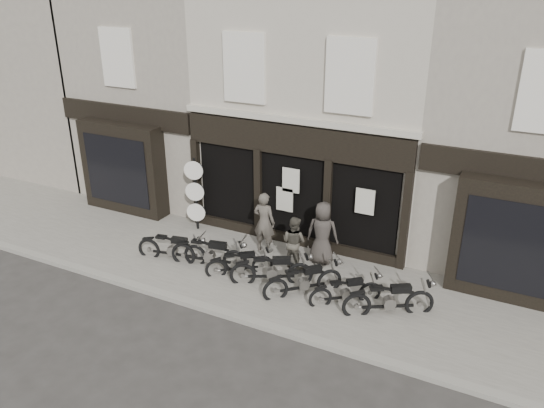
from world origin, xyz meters
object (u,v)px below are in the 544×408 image
at_px(motorcycle_0, 173,250).
at_px(advert_sign_post, 196,197).
at_px(man_left, 264,222).
at_px(motorcycle_6, 389,302).
at_px(motorcycle_2, 240,265).
at_px(man_centre, 294,242).
at_px(motorcycle_4, 304,283).
at_px(motorcycle_1, 210,256).
at_px(man_right, 322,233).
at_px(motorcycle_3, 272,272).
at_px(motorcycle_5, 346,293).

relative_size(motorcycle_0, advert_sign_post, 0.84).
bearing_deg(man_left, motorcycle_6, 158.88).
relative_size(motorcycle_2, man_centre, 1.06).
height_order(motorcycle_4, man_centre, man_centre).
relative_size(motorcycle_0, motorcycle_4, 1.23).
xyz_separation_m(motorcycle_2, motorcycle_6, (4.26, -0.05, 0.07)).
bearing_deg(motorcycle_1, man_left, 46.50).
height_order(man_left, man_right, man_left).
height_order(motorcycle_3, man_right, man_right).
relative_size(motorcycle_4, motorcycle_6, 0.84).
height_order(motorcycle_5, motorcycle_6, motorcycle_6).
height_order(motorcycle_2, man_right, man_right).
xyz_separation_m(motorcycle_2, motorcycle_4, (2.01, -0.15, 0.06)).
xyz_separation_m(motorcycle_3, motorcycle_4, (0.98, -0.11, -0.01)).
bearing_deg(motorcycle_4, motorcycle_2, 131.41).
bearing_deg(motorcycle_3, advert_sign_post, 125.62).
distance_m(motorcycle_1, advert_sign_post, 2.68).
xyz_separation_m(motorcycle_1, motorcycle_4, (2.99, -0.12, -0.02)).
bearing_deg(man_right, motorcycle_2, 32.63).
distance_m(motorcycle_0, man_left, 2.83).
bearing_deg(motorcycle_6, advert_sign_post, 133.95).
distance_m(motorcycle_4, man_right, 1.90).
relative_size(motorcycle_2, man_left, 0.87).
bearing_deg(man_right, advert_sign_post, -12.23).
bearing_deg(motorcycle_5, man_right, 90.18).
height_order(man_left, man_centre, man_left).
bearing_deg(motorcycle_5, motorcycle_3, 141.44).
xyz_separation_m(motorcycle_1, motorcycle_2, (0.98, 0.04, -0.08)).
relative_size(motorcycle_1, man_right, 1.22).
relative_size(man_left, advert_sign_post, 0.74).
distance_m(motorcycle_6, man_left, 4.60).
bearing_deg(man_right, motorcycle_0, 15.27).
distance_m(motorcycle_1, motorcycle_5, 4.12).
distance_m(motorcycle_4, motorcycle_5, 1.14).
height_order(motorcycle_1, motorcycle_2, motorcycle_1).
bearing_deg(man_left, motorcycle_1, 56.87).
distance_m(man_centre, man_right, 0.87).
xyz_separation_m(motorcycle_2, man_centre, (1.17, 1.04, 0.53)).
height_order(motorcycle_3, motorcycle_4, motorcycle_3).
bearing_deg(motorcycle_0, motorcycle_5, -9.58).
height_order(motorcycle_1, motorcycle_3, motorcycle_1).
relative_size(motorcycle_6, man_centre, 1.35).
relative_size(motorcycle_4, man_right, 0.93).
distance_m(motorcycle_0, advert_sign_post, 2.28).
bearing_deg(advert_sign_post, motorcycle_1, -65.07).
height_order(motorcycle_4, advert_sign_post, advert_sign_post).
distance_m(motorcycle_1, motorcycle_3, 2.01).
bearing_deg(motorcycle_4, man_centre, 80.71).
relative_size(motorcycle_1, advert_sign_post, 0.90).
distance_m(man_left, man_centre, 1.29).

